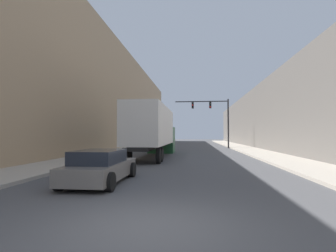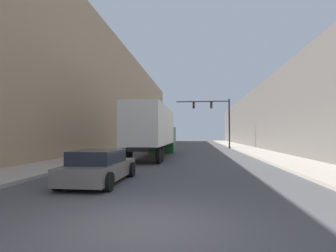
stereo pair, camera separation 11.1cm
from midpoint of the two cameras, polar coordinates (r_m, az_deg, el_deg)
name	(u,v)px [view 1 (the left image)]	position (r m, az deg, el deg)	size (l,w,h in m)	color
ground_plane	(147,227)	(5.71, -5.10, -21.03)	(200.00, 200.00, 0.00)	#4C4C4F
sidewalk_right	(244,148)	(35.88, 16.03, -4.67)	(3.27, 80.00, 0.15)	#B2A899
sidewalk_left	(135,148)	(36.30, -7.25, -4.69)	(3.27, 80.00, 0.15)	#B2A899
building_right	(280,117)	(37.00, 23.06, 1.77)	(6.00, 80.00, 8.25)	#66605B
building_left	(103,97)	(37.95, -14.07, 6.12)	(6.00, 80.00, 14.22)	tan
semi_truck	(154,130)	(22.01, -3.24, -0.91)	(2.54, 12.89, 4.02)	silver
sedan_car	(101,167)	(10.64, -14.77, -8.60)	(1.99, 4.31, 1.28)	slate
traffic_signal_gantry	(215,114)	(36.82, 10.20, 2.59)	(7.40, 0.35, 6.78)	black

